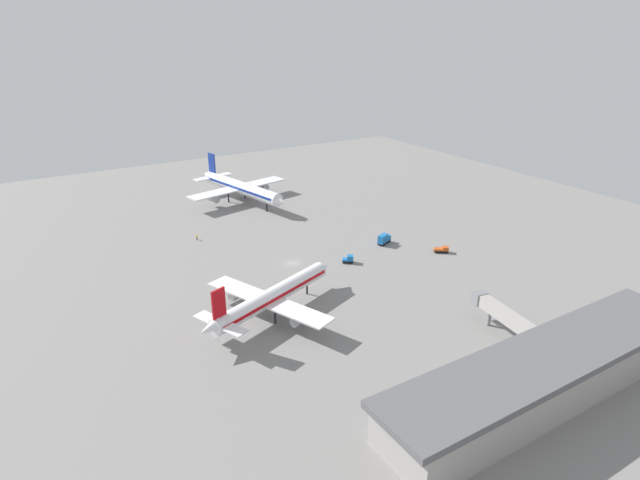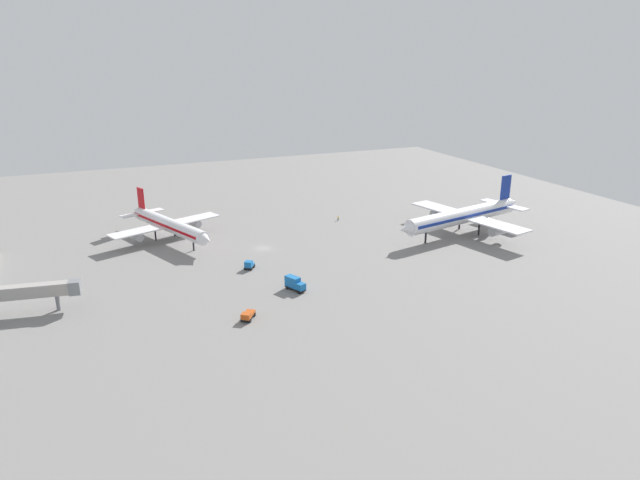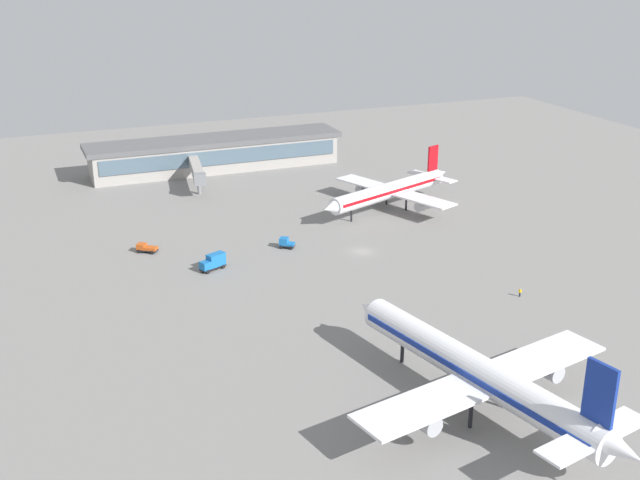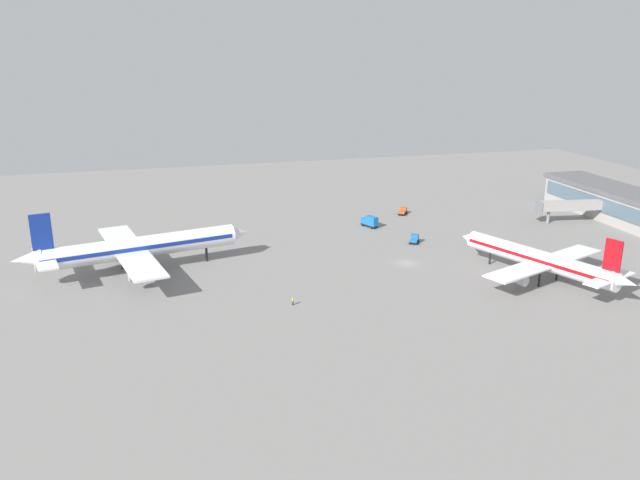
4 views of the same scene
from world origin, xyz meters
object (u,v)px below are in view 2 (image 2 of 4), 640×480
at_px(catering_truck, 295,283).
at_px(pushback_tractor, 248,315).
at_px(baggage_tug, 249,265).
at_px(ground_crew_worker, 338,218).
at_px(airplane_taxiing, 168,225).
at_px(airplane_at_gate, 464,215).

bearing_deg(catering_truck, pushback_tractor, -77.07).
distance_m(catering_truck, baggage_tug, 19.03).
relative_size(pushback_tractor, baggage_tug, 1.25).
bearing_deg(baggage_tug, ground_crew_worker, 163.12).
bearing_deg(airplane_taxiing, airplane_at_gate, 49.90).
bearing_deg(pushback_tractor, airplane_at_gate, 147.18).
bearing_deg(pushback_tractor, baggage_tug, -161.75).
bearing_deg(airplane_taxiing, catering_truck, 1.93).
distance_m(airplane_at_gate, ground_crew_worker, 42.22).
bearing_deg(airplane_taxiing, ground_crew_worker, 67.98).
height_order(catering_truck, baggage_tug, catering_truck).
bearing_deg(airplane_at_gate, pushback_tractor, 9.86).
height_order(airplane_taxiing, baggage_tug, airplane_taxiing).
distance_m(airplane_taxiing, ground_crew_worker, 56.86).
distance_m(airplane_taxiing, catering_truck, 55.87).
relative_size(pushback_tractor, catering_truck, 0.80).
height_order(pushback_tractor, catering_truck, catering_truck).
bearing_deg(airplane_at_gate, ground_crew_worker, -56.01).
height_order(airplane_taxiing, catering_truck, airplane_taxiing).
bearing_deg(airplane_taxiing, baggage_tug, 4.00).
distance_m(pushback_tractor, catering_truck, 18.65).
bearing_deg(baggage_tug, airplane_at_gate, 127.58).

